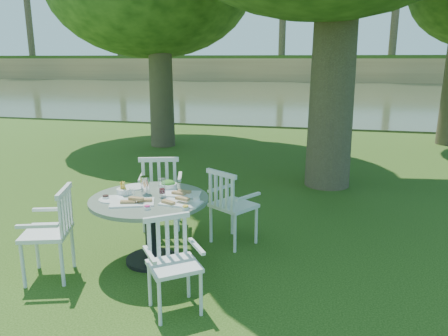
% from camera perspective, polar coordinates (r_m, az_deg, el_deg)
% --- Properties ---
extents(ground, '(140.00, 140.00, 0.00)m').
position_cam_1_polar(ground, '(5.52, -0.49, -9.09)').
color(ground, '#1A370B').
rests_on(ground, ground).
extents(table, '(1.26, 1.26, 0.73)m').
position_cam_1_polar(table, '(4.77, -9.68, -5.68)').
color(table, black).
rests_on(table, ground).
extents(chair_ne, '(0.63, 0.62, 0.92)m').
position_cam_1_polar(chair_ne, '(5.13, 0.53, -4.43)').
color(chair_ne, silver).
rests_on(chair_ne, ground).
extents(chair_nw, '(0.61, 0.59, 0.98)m').
position_cam_1_polar(chair_nw, '(5.66, -8.31, -2.42)').
color(chair_nw, silver).
rests_on(chair_nw, ground).
extents(chair_sw, '(0.57, 0.59, 0.93)m').
position_cam_1_polar(chair_sw, '(4.70, -21.15, -7.09)').
color(chair_sw, silver).
rests_on(chair_sw, ground).
extents(chair_se, '(0.57, 0.57, 0.83)m').
position_cam_1_polar(chair_se, '(3.94, -6.93, -11.32)').
color(chair_se, silver).
rests_on(chair_se, ground).
extents(tableware, '(1.09, 0.88, 0.21)m').
position_cam_1_polar(tableware, '(4.77, -9.49, -3.20)').
color(tableware, white).
rests_on(tableware, table).
extents(river, '(100.00, 28.00, 0.12)m').
position_cam_1_polar(river, '(28.03, 11.16, 9.38)').
color(river, '#313922').
rests_on(river, ground).
extents(far_bank, '(100.00, 18.00, 15.20)m').
position_cam_1_polar(far_bank, '(46.32, 13.12, 20.03)').
color(far_bank, '#A8834E').
rests_on(far_bank, ground).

